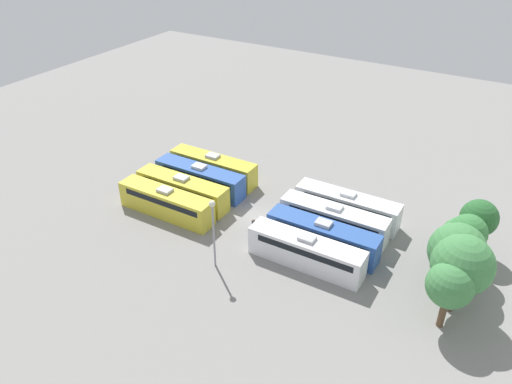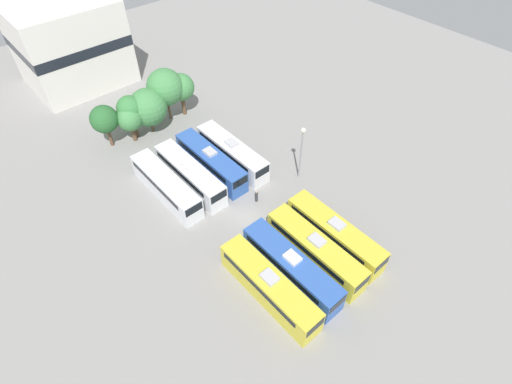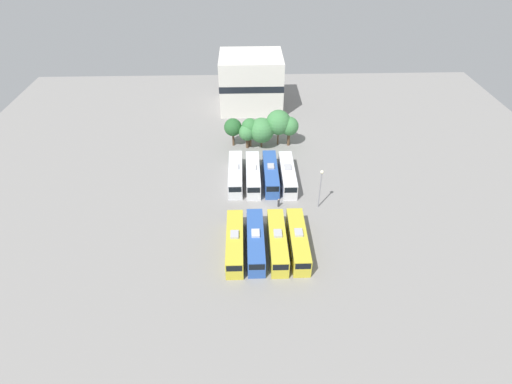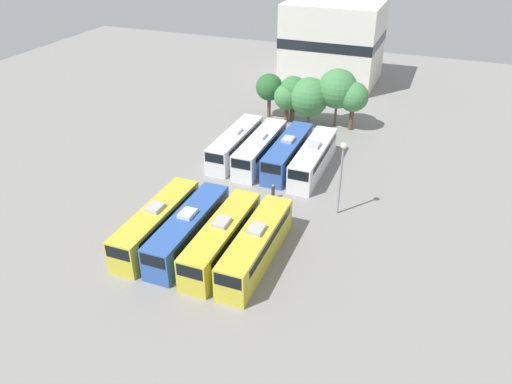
% 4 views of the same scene
% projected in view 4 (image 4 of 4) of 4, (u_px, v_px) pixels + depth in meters
% --- Properties ---
extents(ground_plane, '(125.31, 125.31, 0.00)m').
position_uv_depth(ground_plane, '(245.00, 200.00, 50.81)').
color(ground_plane, gray).
extents(bus_0, '(2.53, 11.70, 3.41)m').
position_uv_depth(bus_0, '(157.00, 222.00, 44.30)').
color(bus_0, gold).
rests_on(bus_0, ground_plane).
extents(bus_1, '(2.53, 11.70, 3.41)m').
position_uv_depth(bus_1, '(189.00, 228.00, 43.47)').
color(bus_1, '#2D56A8').
rests_on(bus_1, ground_plane).
extents(bus_2, '(2.53, 11.70, 3.41)m').
position_uv_depth(bus_2, '(222.00, 237.00, 42.33)').
color(bus_2, gold).
rests_on(bus_2, ground_plane).
extents(bus_3, '(2.53, 11.70, 3.41)m').
position_uv_depth(bus_3, '(257.00, 244.00, 41.44)').
color(bus_3, gold).
rests_on(bus_3, ground_plane).
extents(bus_4, '(2.53, 11.70, 3.41)m').
position_uv_depth(bus_4, '(236.00, 143.00, 58.72)').
color(bus_4, silver).
rests_on(bus_4, ground_plane).
extents(bus_5, '(2.53, 11.70, 3.41)m').
position_uv_depth(bus_5, '(260.00, 148.00, 57.51)').
color(bus_5, silver).
rests_on(bus_5, ground_plane).
extents(bus_6, '(2.53, 11.70, 3.41)m').
position_uv_depth(bus_6, '(288.00, 152.00, 56.64)').
color(bus_6, '#2D56A8').
rests_on(bus_6, ground_plane).
extents(bus_7, '(2.53, 11.70, 3.41)m').
position_uv_depth(bus_7, '(313.00, 158.00, 55.37)').
color(bus_7, silver).
rests_on(bus_7, ground_plane).
extents(worker_person, '(0.36, 0.36, 1.63)m').
position_uv_depth(worker_person, '(273.00, 192.00, 50.67)').
color(worker_person, '#333338').
rests_on(worker_person, ground_plane).
extents(light_pole, '(0.60, 0.60, 7.53)m').
position_uv_depth(light_pole, '(342.00, 166.00, 46.08)').
color(light_pole, gray).
rests_on(light_pole, ground_plane).
extents(tree_0, '(3.68, 3.68, 6.12)m').
position_uv_depth(tree_0, '(269.00, 87.00, 68.18)').
color(tree_0, brown).
rests_on(tree_0, ground_plane).
extents(tree_1, '(3.50, 3.50, 5.38)m').
position_uv_depth(tree_1, '(287.00, 97.00, 66.73)').
color(tree_1, brown).
rests_on(tree_1, ground_plane).
extents(tree_2, '(3.55, 3.55, 6.31)m').
position_uv_depth(tree_2, '(293.00, 90.00, 66.59)').
color(tree_2, brown).
rests_on(tree_2, ground_plane).
extents(tree_3, '(5.20, 5.20, 6.48)m').
position_uv_depth(tree_3, '(309.00, 97.00, 65.88)').
color(tree_3, brown).
rests_on(tree_3, ground_plane).
extents(tree_4, '(5.17, 5.17, 7.77)m').
position_uv_depth(tree_4, '(338.00, 89.00, 64.81)').
color(tree_4, brown).
rests_on(tree_4, ground_plane).
extents(tree_5, '(3.88, 3.88, 6.45)m').
position_uv_depth(tree_5, '(353.00, 97.00, 64.16)').
color(tree_5, brown).
rests_on(tree_5, ground_plane).
extents(depot_building, '(14.88, 13.13, 12.80)m').
position_uv_depth(depot_building, '(333.00, 42.00, 80.96)').
color(depot_building, silver).
rests_on(depot_building, ground_plane).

